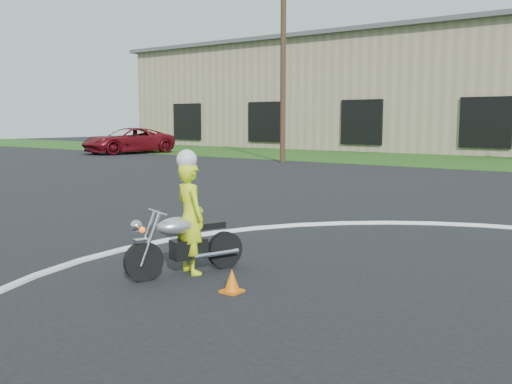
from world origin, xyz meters
The scene contains 4 objects.
primary_motorcycle centered at (-4.17, 2.50, 0.46)m, with size 0.87×1.72×0.94m.
rider_primary_grp centered at (-4.16, 2.63, 0.85)m, with size 0.67×0.56×1.75m.
pickup_grp centered at (-27.33, 21.45, 0.82)m, with size 3.88×6.33×1.64m.
warehouse centered at (-18.00, 39.99, 4.16)m, with size 41.00×17.00×8.30m.
Camera 1 is at (1.29, -3.14, 2.16)m, focal length 40.00 mm.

